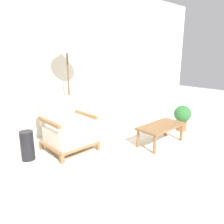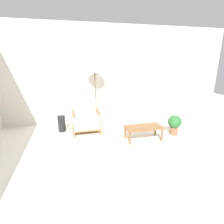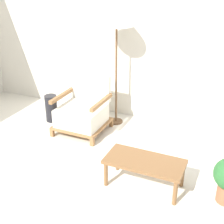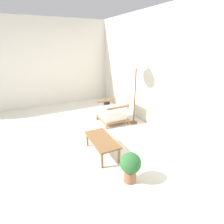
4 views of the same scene
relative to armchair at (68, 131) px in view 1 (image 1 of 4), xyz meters
name	(u,v)px [view 1 (image 1 of 4)]	position (x,y,z in m)	size (l,w,h in m)	color
ground_plane	(172,177)	(0.47, -1.56, -0.30)	(14.00, 14.00, 0.00)	silver
wall_back	(64,58)	(0.47, 0.78, 1.05)	(8.00, 0.06, 2.70)	silver
armchair	(68,131)	(0.00, 0.00, 0.00)	(0.68, 0.67, 0.78)	olive
floor_lamp	(67,46)	(0.33, 0.43, 1.25)	(0.47, 0.47, 1.73)	brown
coffee_table	(161,128)	(1.21, -0.86, -0.02)	(0.83, 0.40, 0.32)	brown
vase	(27,146)	(-0.60, 0.08, -0.09)	(0.18, 0.18, 0.42)	black
potted_plant	(182,116)	(2.05, -0.76, -0.01)	(0.32, 0.32, 0.49)	#935B3D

